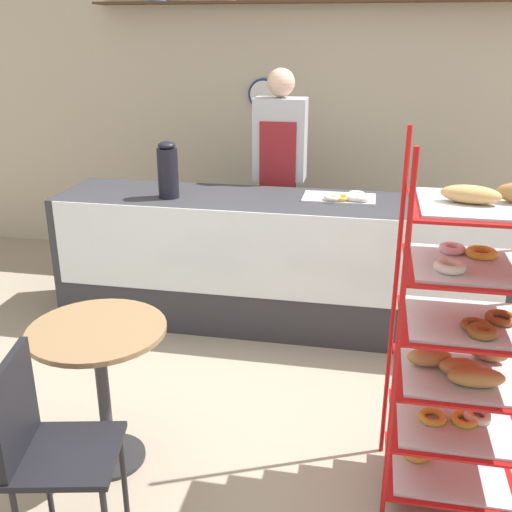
{
  "coord_description": "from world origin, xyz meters",
  "views": [
    {
      "loc": [
        0.62,
        -2.76,
        2.0
      ],
      "look_at": [
        0.0,
        0.4,
        0.78
      ],
      "focal_mm": 42.0,
      "sensor_mm": 36.0,
      "label": 1
    }
  ],
  "objects_px": {
    "pastry_rack": "(466,344)",
    "coffee_carafe": "(168,170)",
    "person_worker": "(280,174)",
    "donut_tray_counter": "(345,197)",
    "cafe_table": "(100,363)",
    "cafe_chair": "(44,439)"
  },
  "relations": [
    {
      "from": "pastry_rack",
      "to": "coffee_carafe",
      "type": "distance_m",
      "value": 2.35
    },
    {
      "from": "person_worker",
      "to": "coffee_carafe",
      "type": "distance_m",
      "value": 0.95
    },
    {
      "from": "coffee_carafe",
      "to": "donut_tray_counter",
      "type": "relative_size",
      "value": 0.79
    },
    {
      "from": "cafe_table",
      "to": "person_worker",
      "type": "bearing_deg",
      "value": 77.49
    },
    {
      "from": "pastry_rack",
      "to": "donut_tray_counter",
      "type": "distance_m",
      "value": 1.76
    },
    {
      "from": "person_worker",
      "to": "donut_tray_counter",
      "type": "xyz_separation_m",
      "value": [
        0.53,
        -0.51,
        -0.02
      ]
    },
    {
      "from": "coffee_carafe",
      "to": "donut_tray_counter",
      "type": "bearing_deg",
      "value": 7.76
    },
    {
      "from": "pastry_rack",
      "to": "coffee_carafe",
      "type": "relative_size",
      "value": 4.23
    },
    {
      "from": "cafe_table",
      "to": "coffee_carafe",
      "type": "relative_size",
      "value": 1.89
    },
    {
      "from": "coffee_carafe",
      "to": "cafe_chair",
      "type": "bearing_deg",
      "value": -84.43
    },
    {
      "from": "pastry_rack",
      "to": "donut_tray_counter",
      "type": "height_order",
      "value": "pastry_rack"
    },
    {
      "from": "cafe_table",
      "to": "coffee_carafe",
      "type": "bearing_deg",
      "value": 96.27
    },
    {
      "from": "cafe_chair",
      "to": "coffee_carafe",
      "type": "relative_size",
      "value": 2.32
    },
    {
      "from": "pastry_rack",
      "to": "person_worker",
      "type": "relative_size",
      "value": 0.94
    },
    {
      "from": "pastry_rack",
      "to": "person_worker",
      "type": "height_order",
      "value": "person_worker"
    },
    {
      "from": "cafe_table",
      "to": "donut_tray_counter",
      "type": "relative_size",
      "value": 1.49
    },
    {
      "from": "pastry_rack",
      "to": "coffee_carafe",
      "type": "xyz_separation_m",
      "value": [
        -1.79,
        1.48,
        0.34
      ]
    },
    {
      "from": "person_worker",
      "to": "cafe_table",
      "type": "bearing_deg",
      "value": -102.51
    },
    {
      "from": "pastry_rack",
      "to": "coffee_carafe",
      "type": "height_order",
      "value": "pastry_rack"
    },
    {
      "from": "pastry_rack",
      "to": "person_worker",
      "type": "bearing_deg",
      "value": 117.63
    },
    {
      "from": "pastry_rack",
      "to": "person_worker",
      "type": "distance_m",
      "value": 2.43
    },
    {
      "from": "person_worker",
      "to": "cafe_table",
      "type": "xyz_separation_m",
      "value": [
        -0.49,
        -2.22,
        -0.42
      ]
    }
  ]
}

